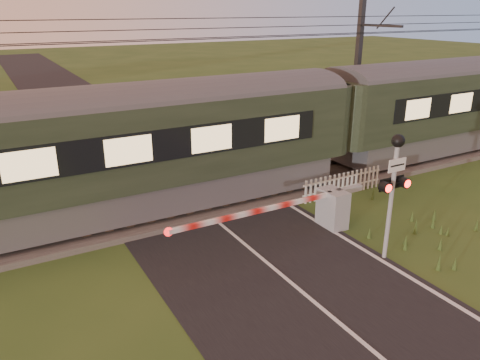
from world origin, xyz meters
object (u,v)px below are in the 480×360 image
boom_gate (326,208)px  catenary_mast (358,72)px  train (329,121)px  crossing_signal (394,175)px  picket_fence (343,184)px

boom_gate → catenary_mast: 9.28m
train → boom_gate: (-3.04, -3.73, -1.60)m
train → catenary_mast: 4.30m
boom_gate → catenary_mast: catenary_mast is taller
crossing_signal → catenary_mast: catenary_mast is taller
boom_gate → crossing_signal: bearing=-84.0°
boom_gate → catenary_mast: bearing=42.8°
picket_fence → boom_gate: bearing=-141.2°
catenary_mast → boom_gate: bearing=-137.2°
train → boom_gate: 5.07m
train → picket_fence: bearing=-111.8°
crossing_signal → boom_gate: bearing=96.0°
boom_gate → catenary_mast: size_ratio=0.92×
picket_fence → catenary_mast: (4.14, 4.12, 3.27)m
picket_fence → catenary_mast: 6.70m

